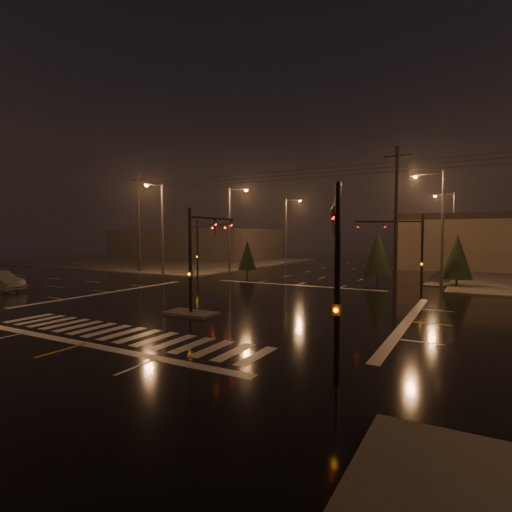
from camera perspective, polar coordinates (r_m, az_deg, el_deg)
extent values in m
plane|color=black|center=(26.26, -3.88, -6.82)|extent=(140.00, 140.00, 0.00)
cube|color=#4C4A44|center=(68.08, -11.50, -0.78)|extent=(36.00, 36.00, 0.12)
cube|color=#4C4A44|center=(23.04, -9.32, -8.05)|extent=(3.00, 1.60, 0.15)
cube|color=beige|center=(19.46, -18.60, -10.44)|extent=(15.00, 2.60, 0.01)
cube|color=beige|center=(18.21, -23.33, -11.46)|extent=(16.00, 0.50, 0.01)
cube|color=beige|center=(35.91, 5.68, -4.17)|extent=(16.00, 0.50, 0.01)
cube|color=#45403D|center=(80.43, -8.70, 1.77)|extent=(30.00, 18.00, 5.60)
cylinder|color=black|center=(22.66, -9.38, -0.78)|extent=(0.18, 0.18, 6.00)
cylinder|color=black|center=(24.44, -6.15, 5.38)|extent=(0.12, 4.50, 0.12)
imported|color=#594707|center=(26.12, -3.59, 5.13)|extent=(0.16, 0.20, 1.00)
cube|color=#594707|center=(22.72, -9.37, -2.54)|extent=(0.25, 0.18, 0.35)
cylinder|color=black|center=(32.48, 22.63, 0.16)|extent=(0.18, 0.18, 6.00)
cylinder|color=black|center=(31.96, 18.35, 4.68)|extent=(4.74, 1.82, 0.12)
imported|color=#594707|center=(31.67, 14.32, 4.67)|extent=(0.24, 0.22, 1.00)
cube|color=#594707|center=(32.52, 22.60, -1.07)|extent=(0.25, 0.18, 0.35)
cylinder|color=black|center=(40.53, -8.37, 0.88)|extent=(0.18, 0.18, 6.00)
cylinder|color=black|center=(38.44, -6.37, 4.51)|extent=(4.74, 1.82, 0.12)
imported|color=#594707|center=(36.62, -4.35, 4.51)|extent=(0.24, 0.22, 1.00)
cube|color=#594707|center=(40.57, -8.36, -0.11)|extent=(0.25, 0.18, 0.35)
cylinder|color=black|center=(11.88, 11.53, -4.20)|extent=(0.18, 0.18, 6.00)
cylinder|color=black|center=(13.83, 11.25, 7.19)|extent=(1.48, 3.80, 0.12)
imported|color=#594707|center=(15.62, 10.97, 6.52)|extent=(0.22, 0.24, 1.00)
cube|color=#594707|center=(11.99, 11.49, -7.52)|extent=(0.25, 0.18, 0.35)
cylinder|color=#38383A|center=(47.24, -3.84, 3.63)|extent=(0.24, 0.24, 10.00)
cylinder|color=#38383A|center=(46.90, -2.61, 9.51)|extent=(2.40, 0.14, 0.14)
cube|color=#38383A|center=(46.33, -1.43, 9.53)|extent=(0.70, 0.30, 0.18)
sphere|color=orange|center=(46.32, -1.43, 9.37)|extent=(0.32, 0.32, 0.32)
cylinder|color=#38383A|center=(61.32, 4.28, 3.48)|extent=(0.24, 0.24, 10.00)
cylinder|color=#38383A|center=(61.06, 5.33, 7.99)|extent=(2.40, 0.14, 0.14)
cube|color=#38383A|center=(60.62, 6.29, 7.97)|extent=(0.70, 0.30, 0.18)
sphere|color=orange|center=(60.61, 6.29, 7.85)|extent=(0.32, 0.32, 0.32)
cylinder|color=#38383A|center=(37.85, 25.11, 3.51)|extent=(0.24, 0.24, 10.00)
cylinder|color=#38383A|center=(38.31, 23.45, 10.74)|extent=(2.40, 0.14, 0.14)
cube|color=#38383A|center=(38.43, 21.78, 10.68)|extent=(0.70, 0.30, 0.18)
sphere|color=orange|center=(38.41, 21.78, 10.48)|extent=(0.32, 0.32, 0.32)
cylinder|color=#38383A|center=(57.82, 26.41, 3.21)|extent=(0.24, 0.24, 10.00)
cylinder|color=#38383A|center=(58.12, 25.33, 7.97)|extent=(2.40, 0.14, 0.14)
cube|color=#38383A|center=(58.20, 24.24, 7.94)|extent=(0.70, 0.30, 0.18)
sphere|color=orange|center=(58.19, 24.23, 7.81)|extent=(0.32, 0.32, 0.32)
cylinder|color=#38383A|center=(44.79, -13.23, 3.59)|extent=(0.24, 0.24, 10.00)
cylinder|color=#38383A|center=(44.23, -14.36, 9.82)|extent=(0.14, 2.40, 0.14)
cube|color=#38383A|center=(43.43, -15.37, 9.87)|extent=(0.30, 0.70, 0.18)
sphere|color=orange|center=(43.42, -15.37, 9.70)|extent=(0.32, 0.32, 0.32)
cylinder|color=black|center=(50.76, -16.39, 4.60)|extent=(0.32, 0.32, 12.00)
cube|color=black|center=(51.18, -16.48, 10.43)|extent=(2.20, 0.12, 0.12)
cylinder|color=black|center=(36.29, 19.39, 5.24)|extent=(0.32, 0.32, 12.00)
cube|color=black|center=(36.88, 19.53, 13.33)|extent=(2.20, 0.12, 0.12)
cylinder|color=black|center=(38.85, 26.74, -3.42)|extent=(0.18, 0.18, 0.70)
cone|color=black|center=(38.68, 26.81, -0.06)|extent=(2.47, 2.47, 3.86)
cylinder|color=black|center=(43.83, -1.25, -2.40)|extent=(0.18, 0.18, 0.70)
cone|color=black|center=(43.69, -1.25, 0.14)|extent=(2.04, 2.04, 3.19)
cylinder|color=black|center=(39.35, 16.91, -3.15)|extent=(0.18, 0.18, 0.70)
cone|color=black|center=(39.17, 16.97, 0.39)|extent=(2.66, 2.66, 4.16)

